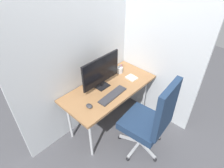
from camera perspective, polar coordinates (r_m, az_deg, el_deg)
ground_plane at (r=3.19m, az=-0.65°, el=-11.26°), size 8.00×8.00×0.00m
wall_back at (r=2.57m, az=-6.76°, el=14.27°), size 2.36×0.04×2.80m
wall_side_right at (r=2.78m, az=11.97°, el=15.57°), size 0.04×1.63×2.80m
desk at (r=2.72m, az=-0.75°, el=-1.89°), size 1.37×0.64×0.73m
office_chair at (r=2.47m, az=11.55°, el=-10.26°), size 0.62×0.64×1.20m
monitor at (r=2.56m, az=-3.22°, el=3.76°), size 0.63×0.15×0.46m
keyboard at (r=2.54m, az=0.19°, el=-3.32°), size 0.46×0.15×0.02m
mouse at (r=2.40m, az=-6.79°, el=-6.48°), size 0.08×0.10×0.04m
pen_holder at (r=2.96m, az=2.32°, el=4.21°), size 0.09×0.09×0.17m
notebook at (r=2.86m, az=5.81°, el=1.83°), size 0.14×0.16×0.02m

